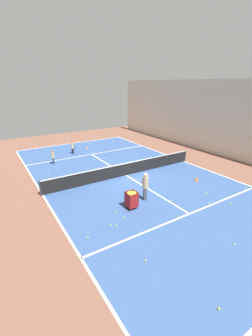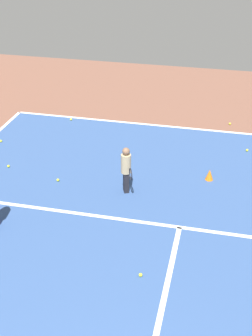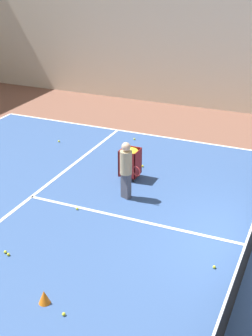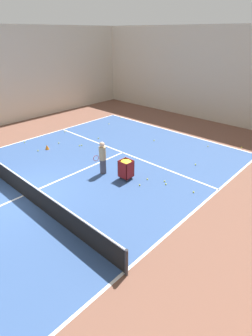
# 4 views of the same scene
# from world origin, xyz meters

# --- Properties ---
(line_baseline_near) EXTENTS (11.74, 0.10, 0.00)m
(line_baseline_near) POSITION_xyz_m (0.00, -11.10, 0.01)
(line_baseline_near) COLOR white
(line_baseline_near) RESTS_ON ground
(line_service_near) EXTENTS (11.74, 0.10, 0.00)m
(line_service_near) POSITION_xyz_m (0.00, -6.11, 0.01)
(line_service_near) COLOR white
(line_service_near) RESTS_ON ground
(player_near_baseline) EXTENTS (0.39, 0.54, 1.15)m
(player_near_baseline) POSITION_xyz_m (1.41, -7.22, 0.66)
(player_near_baseline) COLOR black
(player_near_baseline) RESTS_ON ground
(training_cone_1) EXTENTS (0.20, 0.20, 0.28)m
(training_cone_1) POSITION_xyz_m (-0.46, -8.22, 0.14)
(training_cone_1) COLOR orange
(training_cone_1) RESTS_ON ground
(tennis_ball_6) EXTENTS (0.07, 0.07, 0.07)m
(tennis_ball_6) POSITION_xyz_m (0.50, -4.47, 0.04)
(tennis_ball_6) COLOR yellow
(tennis_ball_6) RESTS_ON ground
(tennis_ball_15) EXTENTS (0.07, 0.07, 0.07)m
(tennis_ball_15) POSITION_xyz_m (-0.83, -11.65, 0.04)
(tennis_ball_15) COLOR yellow
(tennis_ball_15) RESTS_ON ground
(tennis_ball_16) EXTENTS (0.07, 0.07, 0.07)m
(tennis_ball_16) POSITION_xyz_m (-1.36, -9.96, 0.04)
(tennis_ball_16) COLOR yellow
(tennis_ball_16) RESTS_ON ground
(tennis_ball_21) EXTENTS (0.07, 0.07, 0.07)m
(tennis_ball_21) POSITION_xyz_m (5.47, -8.97, 0.04)
(tennis_ball_21) COLOR yellow
(tennis_ball_21) RESTS_ON ground
(tennis_ball_22) EXTENTS (0.07, 0.07, 0.07)m
(tennis_ball_22) POSITION_xyz_m (3.14, -7.30, 0.04)
(tennis_ball_22) COLOR yellow
(tennis_ball_22) RESTS_ON ground
(tennis_ball_23) EXTENTS (0.07, 0.07, 0.07)m
(tennis_ball_23) POSITION_xyz_m (4.62, -7.67, 0.04)
(tennis_ball_23) COLOR yellow
(tennis_ball_23) RESTS_ON ground
(tennis_ball_35) EXTENTS (0.07, 0.07, 0.07)m
(tennis_ball_35) POSITION_xyz_m (4.03, -10.87, 0.04)
(tennis_ball_35) COLOR yellow
(tennis_ball_35) RESTS_ON ground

